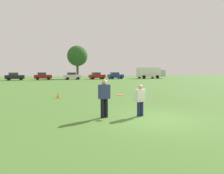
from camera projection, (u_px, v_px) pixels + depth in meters
The scene contains 12 objects.
ground_plane at pixel (153, 119), 9.59m from camera, with size 179.44×179.44×0.00m, color #47702D.
player_thrower at pixel (104, 96), 9.77m from camera, with size 0.54×0.38×1.77m.
player_defender at pixel (140, 99), 10.10m from camera, with size 0.48×0.31×1.50m.
frisbee at pixel (120, 95), 10.10m from camera, with size 0.27×0.27×0.07m.
traffic_cone at pixel (58, 95), 16.96m from camera, with size 0.32×0.32×0.48m.
parked_car_mid_left at pixel (15, 76), 49.78m from camera, with size 4.27×2.36×1.82m.
parked_car_center at pixel (43, 76), 53.03m from camera, with size 4.27×2.36×1.82m.
parked_car_mid_right at pixel (72, 76), 54.06m from camera, with size 4.27×2.36×1.82m.
parked_car_near_right at pixel (97, 76), 56.37m from camera, with size 4.27×2.36×1.82m.
parked_car_far_right at pixel (115, 76), 58.40m from camera, with size 4.27×2.36×1.82m.
box_truck at pixel (150, 72), 62.57m from camera, with size 8.59×3.25×3.18m.
tree_east_birch at pixel (77, 56), 59.60m from camera, with size 5.69×5.69×9.25m.
Camera 1 is at (-4.69, -8.42, 2.13)m, focal length 34.25 mm.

